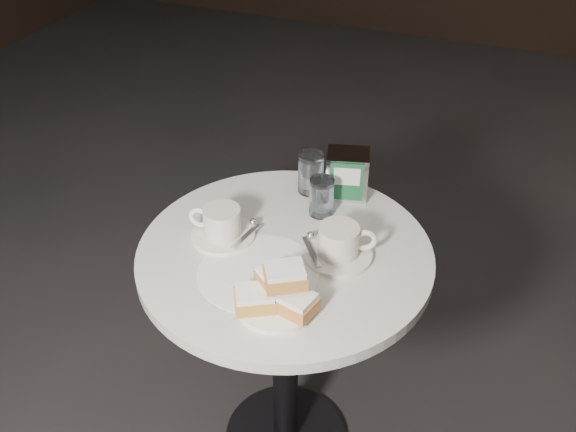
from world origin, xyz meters
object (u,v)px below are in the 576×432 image
(coffee_cup_right, at_px, (339,244))
(water_glass_right, at_px, (322,197))
(napkin_dispenser, at_px, (347,174))
(water_glass_left, at_px, (311,173))
(coffee_cup_left, at_px, (222,225))
(cafe_table, at_px, (285,310))
(beignet_plate, at_px, (278,293))

(coffee_cup_right, xyz_separation_m, water_glass_right, (-0.09, 0.15, 0.01))
(napkin_dispenser, bearing_deg, water_glass_left, 175.21)
(coffee_cup_left, xyz_separation_m, water_glass_right, (0.19, 0.18, 0.01))
(cafe_table, distance_m, beignet_plate, 0.31)
(cafe_table, height_order, water_glass_left, water_glass_left)
(cafe_table, relative_size, water_glass_right, 7.43)
(beignet_plate, bearing_deg, coffee_cup_right, 71.63)
(cafe_table, height_order, water_glass_right, water_glass_right)
(coffee_cup_left, height_order, water_glass_left, water_glass_left)
(coffee_cup_right, distance_m, water_glass_right, 0.17)
(water_glass_right, height_order, napkin_dispenser, napkin_dispenser)
(water_glass_left, bearing_deg, napkin_dispenser, 9.97)
(coffee_cup_right, distance_m, water_glass_left, 0.28)
(beignet_plate, xyz_separation_m, coffee_cup_right, (0.07, 0.21, -0.00))
(beignet_plate, height_order, coffee_cup_left, beignet_plate)
(coffee_cup_right, bearing_deg, napkin_dispenser, 81.68)
(beignet_plate, height_order, water_glass_right, beignet_plate)
(water_glass_left, bearing_deg, coffee_cup_left, -116.26)
(cafe_table, xyz_separation_m, beignet_plate, (0.06, -0.18, 0.24))
(cafe_table, xyz_separation_m, coffee_cup_left, (-0.16, -0.01, 0.23))
(cafe_table, relative_size, coffee_cup_left, 4.38)
(beignet_plate, distance_m, napkin_dispenser, 0.46)
(cafe_table, xyz_separation_m, napkin_dispenser, (0.07, 0.28, 0.26))
(coffee_cup_left, xyz_separation_m, water_glass_left, (0.13, 0.27, 0.02))
(beignet_plate, xyz_separation_m, napkin_dispenser, (0.01, 0.46, 0.02))
(coffee_cup_left, distance_m, napkin_dispenser, 0.36)
(beignet_plate, bearing_deg, cafe_table, 106.98)
(cafe_table, xyz_separation_m, coffee_cup_right, (0.12, 0.02, 0.23))
(coffee_cup_right, bearing_deg, coffee_cup_left, 164.49)
(napkin_dispenser, bearing_deg, water_glass_right, -122.71)
(water_glass_left, bearing_deg, coffee_cup_right, -56.95)
(water_glass_right, bearing_deg, coffee_cup_right, -57.69)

